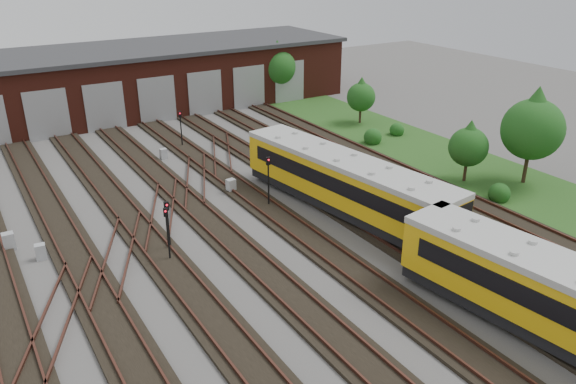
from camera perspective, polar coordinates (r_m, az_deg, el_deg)
ground at (r=27.55m, az=5.91°, el=-11.21°), size 120.00×120.00×0.00m
track_network at (r=27.79m, az=4.90°, el=-10.56°), size 30.40×70.00×0.33m
maintenance_shed at (r=60.64m, az=-17.88°, el=10.64°), size 51.00×12.50×6.35m
grass_verge at (r=45.96m, az=17.30°, el=2.60°), size 8.00×55.00×0.05m
signal_mast_0 at (r=30.50m, az=-12.17°, el=-3.58°), size 0.27×0.27×3.17m
signal_mast_1 at (r=31.63m, az=-12.12°, el=-2.73°), size 0.27×0.25×2.98m
signal_mast_2 at (r=48.39m, az=-10.85°, el=6.78°), size 0.29×0.28×3.12m
signal_mast_3 at (r=36.16m, az=-2.01°, el=1.70°), size 0.29×0.27×3.44m
relay_cabinet_0 at (r=33.53m, az=-23.82°, el=-5.59°), size 0.60×0.52×0.91m
relay_cabinet_1 at (r=35.28m, az=-26.50°, el=-4.52°), size 0.62×0.52×1.04m
relay_cabinet_2 at (r=39.10m, az=-5.81°, el=0.63°), size 0.65×0.57×0.97m
relay_cabinet_3 at (r=46.23m, az=-12.54°, el=3.80°), size 0.55×0.47×0.88m
relay_cabinet_4 at (r=42.43m, az=-1.24°, el=2.55°), size 0.59×0.53×0.86m
tree_0 at (r=62.31m, az=-1.08°, el=13.04°), size 3.98×3.98×6.60m
tree_1 at (r=54.56m, az=7.45°, el=9.88°), size 2.72×2.72×4.51m
tree_2 at (r=42.68m, az=23.70°, el=6.52°), size 4.28×4.28×7.09m
tree_3 at (r=41.92m, az=17.91°, el=4.82°), size 2.80×2.80×4.64m
bush_0 at (r=40.14m, az=20.72°, el=0.13°), size 1.44×1.44×1.44m
bush_1 at (r=49.31m, az=8.62°, el=5.77°), size 1.56×1.56×1.56m
bush_2 at (r=52.00m, az=11.02°, el=6.40°), size 1.32×1.32×1.32m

